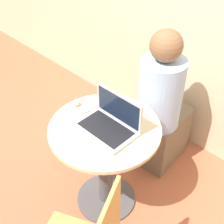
# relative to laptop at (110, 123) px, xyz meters

# --- Properties ---
(ground_plane) EXTENTS (12.00, 12.00, 0.00)m
(ground_plane) POSITION_rel_laptop_xyz_m (-0.03, -0.02, -0.78)
(ground_plane) COLOR #B26042
(round_table) EXTENTS (0.70, 0.70, 0.73)m
(round_table) POSITION_rel_laptop_xyz_m (-0.03, -0.02, -0.28)
(round_table) COLOR #4C4C51
(round_table) RESTS_ON ground_plane
(laptop) EXTENTS (0.36, 0.23, 0.21)m
(laptop) POSITION_rel_laptop_xyz_m (0.00, 0.00, 0.00)
(laptop) COLOR #B7B7BC
(laptop) RESTS_ON round_table
(cell_phone) EXTENTS (0.10, 0.12, 0.02)m
(cell_phone) POSITION_rel_laptop_xyz_m (-0.24, -0.00, -0.04)
(cell_phone) COLOR silver
(cell_phone) RESTS_ON round_table
(computer_mouse) EXTENTS (0.06, 0.05, 0.03)m
(computer_mouse) POSITION_rel_laptop_xyz_m (-0.32, 0.01, -0.03)
(computer_mouse) COLOR #B2B2B7
(computer_mouse) RESTS_ON round_table
(person_seated) EXTENTS (0.34, 0.50, 1.20)m
(person_seated) POSITION_rel_laptop_xyz_m (-0.01, 0.57, -0.27)
(person_seated) COLOR brown
(person_seated) RESTS_ON ground_plane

